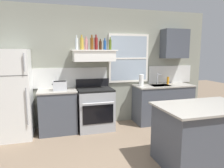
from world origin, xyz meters
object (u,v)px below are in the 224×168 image
bottle_brown_stout (100,45)px  bottle_blue_liqueur (105,45)px  bottle_red_label_wine (96,44)px  kitchen_island (203,135)px  bottle_clear_tall (77,44)px  bottle_rose_pink (86,44)px  dish_soap_bottle (168,80)px  bottle_olive_oil_square (110,44)px  refrigerator (12,94)px  bottle_amber_wine (92,44)px  paper_towel_roll (141,80)px  toaster (60,86)px  stove_range (95,108)px  bottle_champagne_gold_foil (82,44)px

bottle_brown_stout → bottle_blue_liqueur: size_ratio=0.93×
bottle_red_label_wine → kitchen_island: bearing=-58.0°
bottle_clear_tall → bottle_brown_stout: size_ratio=1.32×
bottle_rose_pink → dish_soap_bottle: (2.03, 0.03, -0.86)m
bottle_olive_oil_square → refrigerator: bearing=-178.2°
bottle_olive_oil_square → bottle_red_label_wine: bearing=169.5°
bottle_amber_wine → paper_towel_roll: (1.16, -0.00, -0.83)m
bottle_blue_liqueur → bottle_olive_oil_square: size_ratio=0.91×
bottle_clear_tall → bottle_olive_oil_square: bottle_clear_tall is taller
bottle_red_label_wine → bottle_olive_oil_square: bearing=-10.5°
refrigerator → toaster: size_ratio=5.90×
stove_range → bottle_clear_tall: 1.46m
refrigerator → bottle_blue_liqueur: 2.14m
paper_towel_roll → dish_soap_bottle: paper_towel_roll is taller
bottle_clear_tall → refrigerator: bearing=-172.6°
bottle_rose_pink → bottle_olive_oil_square: size_ratio=1.01×
toaster → dish_soap_bottle: size_ratio=1.65×
bottle_champagne_gold_foil → bottle_blue_liqueur: (0.50, -0.04, -0.03)m
bottle_brown_stout → bottle_red_label_wine: bearing=161.4°
paper_towel_roll → toaster: bearing=-178.8°
stove_range → bottle_red_label_wine: 1.42m
bottle_amber_wine → paper_towel_roll: size_ratio=1.16×
bottle_clear_tall → bottle_olive_oil_square: bearing=-8.4°
bottle_olive_oil_square → bottle_brown_stout: bearing=173.0°
stove_range → paper_towel_roll: bearing=1.9°
bottle_blue_liqueur → kitchen_island: bearing=-62.1°
bottle_olive_oil_square → bottle_rose_pink: bearing=172.5°
bottle_clear_tall → stove_range: bearing=-22.2°
stove_range → kitchen_island: (1.29, -1.87, -0.01)m
bottle_amber_wine → bottle_red_label_wine: size_ratio=0.97×
bottle_red_label_wine → stove_range: bearing=-121.7°
refrigerator → bottle_red_label_wine: bearing=3.9°
bottle_amber_wine → bottle_brown_stout: size_ratio=1.34×
stove_range → bottle_clear_tall: bearing=157.8°
bottle_amber_wine → bottle_olive_oil_square: bottle_amber_wine is taller
stove_range → bottle_amber_wine: bearing=139.1°
dish_soap_bottle → bottle_champagne_gold_foil: bearing=-179.5°
kitchen_island → bottle_rose_pink: bearing=126.1°
refrigerator → bottle_brown_stout: bearing=2.8°
bottle_champagne_gold_foil → bottle_red_label_wine: 0.31m
bottle_blue_liqueur → kitchen_island: (1.04, -1.96, -1.39)m
bottle_champagne_gold_foil → bottle_brown_stout: bearing=-8.0°
toaster → bottle_red_label_wine: bearing=6.9°
bottle_clear_tall → bottle_brown_stout: bearing=-9.1°
bottle_rose_pink → paper_towel_roll: (1.27, -0.07, -0.82)m
kitchen_island → bottle_brown_stout: bearing=120.5°
refrigerator → bottle_blue_liqueur: bearing=3.2°
bottle_red_label_wine → bottle_brown_stout: bottle_red_label_wine is taller
bottle_rose_pink → bottle_red_label_wine: bearing=-3.3°
bottle_red_label_wine → bottle_olive_oil_square: (0.30, -0.06, -0.02)m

